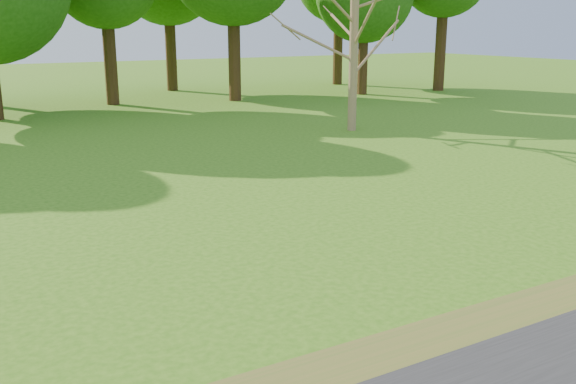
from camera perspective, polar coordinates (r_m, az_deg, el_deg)
ground at (r=9.04m, az=-11.05°, el=-9.63°), size 120.00×120.00×0.00m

